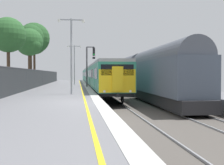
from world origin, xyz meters
TOP-DOWN VIEW (x-y plane):
  - ground at (2.64, 0.00)m, footprint 17.40×110.00m
  - commuter_train_at_platform at (2.10, 36.31)m, footprint 2.83×63.04m
  - freight_train_adjacent_track at (6.10, 29.63)m, footprint 2.60×59.80m
  - signal_gantry at (0.63, 19.06)m, footprint 1.10×0.24m
  - platform_lamp_mid at (-1.22, 6.31)m, footprint 2.00×0.20m
  - platform_lamp_far at (-1.22, 26.50)m, footprint 2.00×0.20m
  - background_tree_left at (-7.02, 11.41)m, footprint 3.17×3.17m
  - background_tree_centre at (-7.34, 29.36)m, footprint 4.71×4.71m
  - background_tree_right at (-6.26, 18.69)m, footprint 3.19×3.19m
  - background_tree_back at (-7.23, 24.94)m, footprint 3.67×3.67m

SIDE VIEW (x-z plane):
  - ground at x=2.64m, z-range -1.21..0.00m
  - commuter_train_at_platform at x=2.10m, z-range -0.64..3.17m
  - freight_train_adjacent_track at x=6.10m, z-range -0.77..3.97m
  - signal_gantry at x=0.63m, z-range 0.61..5.46m
  - platform_lamp_mid at x=-1.22m, z-range 0.51..6.19m
  - platform_lamp_far at x=-1.22m, z-range 0.51..6.22m
  - background_tree_left at x=-7.02m, z-range 1.65..8.29m
  - background_tree_right at x=-6.26m, z-range 1.72..8.57m
  - background_tree_back at x=-7.23m, z-range 2.20..10.54m
  - background_tree_centre at x=-7.34m, z-range 2.13..11.51m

